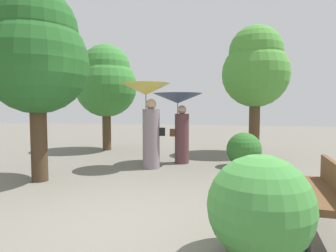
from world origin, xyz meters
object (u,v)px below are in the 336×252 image
person_left (148,109)px  person_right (179,110)px  tree_near_right (255,68)px  tree_near_left (106,81)px  park_bench (322,189)px  tree_mid_left (36,53)px

person_left → person_right: 1.00m
person_right → tree_near_right: bearing=-52.4°
person_left → tree_near_left: 3.53m
park_bench → tree_near_left: size_ratio=0.42×
park_bench → tree_mid_left: bearing=-100.9°
person_left → tree_near_left: bearing=34.4°
tree_near_left → tree_mid_left: bearing=-86.0°
tree_near_left → tree_mid_left: tree_mid_left is taller
tree_near_left → person_right: bearing=-33.6°
person_left → tree_mid_left: bearing=125.7°
person_left → tree_mid_left: tree_mid_left is taller
tree_near_left → tree_near_right: (4.98, 0.12, 0.36)m
person_left → park_bench: person_left is taller
park_bench → tree_near_right: bearing=-172.1°
person_left → tree_near_left: (-2.17, 2.63, 0.93)m
tree_near_left → tree_mid_left: (0.30, -4.25, 0.19)m
park_bench → tree_near_right: size_ratio=0.38×
person_left → tree_mid_left: size_ratio=0.54×
tree_near_right → person_right: bearing=-137.3°
person_right → park_bench: bearing=-154.0°
person_right → tree_mid_left: bearing=128.1°
person_right → person_left: bearing=134.1°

